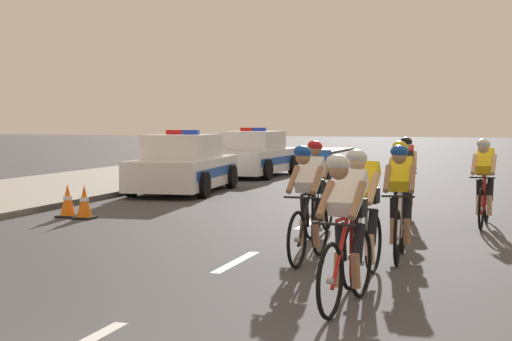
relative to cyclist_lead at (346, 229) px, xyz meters
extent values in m
cube|color=#A3A099|center=(-9.89, 10.38, -0.73)|extent=(5.08, 60.00, 0.12)
cube|color=#9E9E99|center=(-7.43, 10.38, -0.72)|extent=(0.16, 60.00, 0.13)
cube|color=white|center=(-1.84, 2.02, -0.78)|extent=(0.14, 1.60, 0.01)
cube|color=white|center=(-1.84, 6.02, -0.78)|extent=(0.14, 1.60, 0.01)
cube|color=white|center=(-1.84, 10.02, -0.78)|extent=(0.14, 1.60, 0.01)
torus|color=black|center=(-0.05, -0.47, -0.42)|extent=(0.12, 0.72, 0.72)
cylinder|color=#99999E|center=(-0.05, -0.47, -0.42)|extent=(0.07, 0.07, 0.06)
torus|color=black|center=(0.06, 0.52, -0.42)|extent=(0.12, 0.72, 0.72)
cylinder|color=#99999E|center=(0.06, 0.52, -0.42)|extent=(0.07, 0.07, 0.06)
cylinder|color=#B21919|center=(0.00, -0.03, 0.11)|extent=(0.10, 0.55, 0.04)
cylinder|color=#B21919|center=(-0.02, -0.20, -0.21)|extent=(0.09, 0.48, 0.63)
cylinder|color=#B21919|center=(0.02, 0.17, -0.19)|extent=(0.04, 0.04, 0.65)
cylinder|color=black|center=(-0.04, -0.38, 0.09)|extent=(0.42, 0.07, 0.03)
cube|color=black|center=(0.02, 0.17, 0.15)|extent=(0.12, 0.23, 0.05)
cube|color=white|center=(0.01, 0.05, 0.35)|extent=(0.34, 0.58, 0.45)
cube|color=black|center=(0.02, 0.16, 0.19)|extent=(0.30, 0.23, 0.18)
cylinder|color=black|center=(0.10, 0.10, -0.15)|extent=(0.13, 0.23, 0.40)
cylinder|color=#9E7051|center=(0.09, 0.02, -0.41)|extent=(0.11, 0.16, 0.36)
cylinder|color=black|center=(-0.08, 0.12, -0.15)|extent=(0.13, 0.18, 0.40)
cylinder|color=#9E7051|center=(-0.09, 0.04, -0.41)|extent=(0.10, 0.13, 0.36)
cylinder|color=#9E7051|center=(0.14, -0.18, 0.30)|extent=(0.12, 0.41, 0.35)
cylinder|color=#9E7051|center=(-0.18, -0.15, 0.30)|extent=(0.12, 0.41, 0.35)
sphere|color=#9E7051|center=(-0.03, -0.25, 0.59)|extent=(0.19, 0.19, 0.19)
ellipsoid|color=white|center=(-0.03, -0.26, 0.66)|extent=(0.26, 0.34, 0.24)
torus|color=black|center=(-0.11, 0.82, -0.42)|extent=(0.11, 0.73, 0.72)
cylinder|color=#99999E|center=(-0.11, 0.82, -0.42)|extent=(0.06, 0.06, 0.06)
torus|color=black|center=(-0.02, 1.82, -0.42)|extent=(0.11, 0.73, 0.72)
cylinder|color=#99999E|center=(-0.02, 1.82, -0.42)|extent=(0.06, 0.06, 0.06)
cylinder|color=silver|center=(-0.07, 1.27, 0.11)|extent=(0.08, 0.55, 0.04)
cylinder|color=silver|center=(-0.08, 1.10, -0.21)|extent=(0.08, 0.48, 0.63)
cylinder|color=silver|center=(-0.05, 1.47, -0.19)|extent=(0.04, 0.04, 0.65)
cylinder|color=black|center=(-0.10, 0.92, 0.09)|extent=(0.42, 0.06, 0.03)
cube|color=black|center=(-0.05, 1.47, 0.15)|extent=(0.12, 0.23, 0.05)
cube|color=yellow|center=(-0.06, 1.34, 0.35)|extent=(0.33, 0.56, 0.47)
cube|color=black|center=(-0.05, 1.46, 0.19)|extent=(0.30, 0.22, 0.18)
cylinder|color=black|center=(0.03, 1.40, -0.15)|extent=(0.13, 0.23, 0.40)
cylinder|color=tan|center=(0.03, 1.32, -0.41)|extent=(0.10, 0.16, 0.36)
cylinder|color=black|center=(-0.14, 1.42, -0.15)|extent=(0.12, 0.18, 0.40)
cylinder|color=tan|center=(-0.15, 1.34, -0.41)|extent=(0.10, 0.13, 0.36)
cylinder|color=tan|center=(0.08, 1.12, 0.30)|extent=(0.11, 0.41, 0.35)
cylinder|color=tan|center=(-0.24, 1.14, 0.30)|extent=(0.11, 0.41, 0.35)
sphere|color=tan|center=(-0.09, 1.05, 0.59)|extent=(0.19, 0.19, 0.19)
ellipsoid|color=white|center=(-0.09, 1.04, 0.66)|extent=(0.26, 0.33, 0.24)
torus|color=black|center=(-0.97, 1.84, -0.42)|extent=(0.09, 0.73, 0.72)
cylinder|color=#99999E|center=(-0.97, 1.84, -0.42)|extent=(0.06, 0.06, 0.06)
torus|color=black|center=(-0.91, 2.84, -0.42)|extent=(0.09, 0.73, 0.72)
cylinder|color=#99999E|center=(-0.91, 2.84, -0.42)|extent=(0.06, 0.06, 0.06)
cylinder|color=black|center=(-0.94, 2.29, 0.11)|extent=(0.07, 0.55, 0.04)
cylinder|color=black|center=(-0.96, 2.11, -0.21)|extent=(0.07, 0.48, 0.63)
cylinder|color=black|center=(-0.93, 2.49, -0.19)|extent=(0.04, 0.04, 0.65)
cylinder|color=black|center=(-0.97, 1.94, 0.09)|extent=(0.42, 0.05, 0.03)
cube|color=black|center=(-0.93, 2.49, 0.15)|extent=(0.11, 0.23, 0.05)
cube|color=white|center=(-0.94, 2.36, 0.35)|extent=(0.31, 0.56, 0.46)
cube|color=black|center=(-0.93, 2.48, 0.19)|extent=(0.29, 0.22, 0.18)
cylinder|color=black|center=(-0.85, 2.42, -0.15)|extent=(0.12, 0.23, 0.40)
cylinder|color=#9E7051|center=(-0.85, 2.34, -0.41)|extent=(0.10, 0.16, 0.36)
cylinder|color=black|center=(-1.03, 2.43, -0.15)|extent=(0.12, 0.18, 0.40)
cylinder|color=#9E7051|center=(-1.03, 2.35, -0.41)|extent=(0.10, 0.13, 0.36)
cylinder|color=#9E7051|center=(-0.79, 2.14, 0.30)|extent=(0.10, 0.41, 0.35)
cylinder|color=#9E7051|center=(-1.11, 2.16, 0.30)|extent=(0.10, 0.41, 0.35)
sphere|color=#9E7051|center=(-0.96, 2.06, 0.59)|extent=(0.19, 0.19, 0.19)
ellipsoid|color=blue|center=(-0.96, 2.05, 0.66)|extent=(0.25, 0.33, 0.24)
torus|color=black|center=(0.19, 2.36, -0.42)|extent=(0.08, 0.73, 0.72)
cylinder|color=#99999E|center=(0.19, 2.36, -0.42)|extent=(0.06, 0.06, 0.06)
torus|color=black|center=(0.14, 3.36, -0.42)|extent=(0.08, 0.73, 0.72)
cylinder|color=#99999E|center=(0.14, 3.36, -0.42)|extent=(0.06, 0.06, 0.06)
cylinder|color=white|center=(0.17, 2.81, 0.11)|extent=(0.06, 0.55, 0.04)
cylinder|color=white|center=(0.18, 2.64, -0.21)|extent=(0.06, 0.48, 0.63)
cylinder|color=white|center=(0.16, 3.01, -0.19)|extent=(0.04, 0.04, 0.65)
cylinder|color=black|center=(0.19, 2.46, 0.09)|extent=(0.42, 0.05, 0.03)
cube|color=black|center=(0.16, 3.01, 0.15)|extent=(0.11, 0.22, 0.05)
cube|color=yellow|center=(0.17, 2.89, 0.35)|extent=(0.31, 0.56, 0.46)
cube|color=black|center=(0.16, 3.00, 0.19)|extent=(0.29, 0.21, 0.18)
cylinder|color=black|center=(0.25, 2.95, -0.15)|extent=(0.12, 0.23, 0.40)
cylinder|color=#9E7051|center=(0.26, 2.88, -0.41)|extent=(0.10, 0.16, 0.36)
cylinder|color=black|center=(0.07, 2.95, -0.15)|extent=(0.12, 0.17, 0.40)
cylinder|color=#9E7051|center=(0.08, 2.87, -0.41)|extent=(0.10, 0.13, 0.36)
cylinder|color=#9E7051|center=(0.34, 2.68, 0.30)|extent=(0.10, 0.40, 0.35)
cylinder|color=#9E7051|center=(0.02, 2.66, 0.30)|extent=(0.10, 0.40, 0.35)
sphere|color=#9E7051|center=(0.18, 2.59, 0.59)|extent=(0.19, 0.19, 0.19)
ellipsoid|color=blue|center=(0.18, 2.58, 0.66)|extent=(0.25, 0.33, 0.24)
torus|color=black|center=(-0.06, 4.35, -0.42)|extent=(0.06, 0.72, 0.72)
cylinder|color=#99999E|center=(-0.06, 4.35, -0.42)|extent=(0.06, 0.06, 0.06)
torus|color=black|center=(-0.04, 5.35, -0.42)|extent=(0.06, 0.72, 0.72)
cylinder|color=#99999E|center=(-0.04, 5.35, -0.42)|extent=(0.06, 0.06, 0.06)
cylinder|color=#1E1E99|center=(-0.05, 4.80, 0.11)|extent=(0.05, 0.55, 0.04)
cylinder|color=#1E1E99|center=(-0.06, 4.62, -0.21)|extent=(0.05, 0.48, 0.63)
cylinder|color=#1E1E99|center=(-0.05, 5.00, -0.19)|extent=(0.04, 0.04, 0.65)
cylinder|color=black|center=(-0.06, 4.45, 0.09)|extent=(0.42, 0.04, 0.03)
cube|color=black|center=(-0.05, 5.00, 0.15)|extent=(0.11, 0.22, 0.05)
cube|color=black|center=(-0.05, 4.87, 0.35)|extent=(0.29, 0.56, 0.45)
cube|color=black|center=(-0.05, 4.99, 0.19)|extent=(0.28, 0.21, 0.18)
cylinder|color=black|center=(0.04, 4.93, -0.15)|extent=(0.12, 0.23, 0.40)
cylinder|color=#9E7051|center=(0.04, 4.85, -0.41)|extent=(0.09, 0.16, 0.36)
cylinder|color=black|center=(-0.14, 4.94, -0.15)|extent=(0.11, 0.17, 0.40)
cylinder|color=#9E7051|center=(-0.14, 4.86, -0.41)|extent=(0.09, 0.12, 0.36)
cylinder|color=#9E7051|center=(0.10, 4.65, 0.30)|extent=(0.09, 0.40, 0.35)
cylinder|color=#9E7051|center=(-0.22, 4.66, 0.30)|extent=(0.09, 0.40, 0.35)
sphere|color=#9E7051|center=(-0.06, 4.57, 0.59)|extent=(0.19, 0.19, 0.19)
ellipsoid|color=yellow|center=(-0.06, 4.56, 0.66)|extent=(0.24, 0.32, 0.24)
torus|color=black|center=(-1.37, 4.21, -0.42)|extent=(0.07, 0.73, 0.72)
cylinder|color=#99999E|center=(-1.37, 4.21, -0.42)|extent=(0.06, 0.06, 0.06)
torus|color=black|center=(-1.33, 5.20, -0.42)|extent=(0.07, 0.73, 0.72)
cylinder|color=#99999E|center=(-1.33, 5.20, -0.42)|extent=(0.06, 0.06, 0.06)
cylinder|color=white|center=(-1.35, 4.66, 0.11)|extent=(0.05, 0.55, 0.04)
cylinder|color=white|center=(-1.36, 4.48, -0.21)|extent=(0.06, 0.48, 0.63)
cylinder|color=white|center=(-1.34, 4.86, -0.19)|extent=(0.04, 0.04, 0.65)
cylinder|color=black|center=(-1.36, 4.31, 0.09)|extent=(0.42, 0.04, 0.03)
cube|color=black|center=(-1.34, 4.86, 0.15)|extent=(0.11, 0.22, 0.05)
cube|color=blue|center=(-1.35, 4.73, 0.35)|extent=(0.30, 0.56, 0.44)
cube|color=black|center=(-1.35, 4.85, 0.19)|extent=(0.29, 0.21, 0.18)
cylinder|color=black|center=(-1.26, 4.79, -0.15)|extent=(0.12, 0.23, 0.40)
cylinder|color=#9E7051|center=(-1.26, 4.71, -0.41)|extent=(0.10, 0.16, 0.36)
cylinder|color=black|center=(-1.44, 4.80, -0.15)|extent=(0.12, 0.17, 0.40)
cylinder|color=#9E7051|center=(-1.44, 4.72, -0.41)|extent=(0.09, 0.13, 0.36)
cylinder|color=#9E7051|center=(-1.20, 4.51, 0.30)|extent=(0.09, 0.40, 0.35)
cylinder|color=#9E7051|center=(-1.52, 4.52, 0.30)|extent=(0.09, 0.40, 0.35)
sphere|color=#9E7051|center=(-1.36, 4.43, 0.59)|extent=(0.19, 0.19, 0.19)
ellipsoid|color=red|center=(-1.36, 4.42, 0.66)|extent=(0.24, 0.32, 0.24)
torus|color=black|center=(-0.25, 6.91, -0.42)|extent=(0.12, 0.72, 0.72)
cylinder|color=#99999E|center=(-0.25, 6.91, -0.42)|extent=(0.07, 0.07, 0.06)
torus|color=black|center=(-0.35, 7.90, -0.42)|extent=(0.12, 0.72, 0.72)
cylinder|color=#99999E|center=(-0.35, 7.90, -0.42)|extent=(0.07, 0.07, 0.06)
cylinder|color=white|center=(-0.29, 7.35, 0.11)|extent=(0.09, 0.55, 0.04)
cylinder|color=white|center=(-0.27, 7.18, -0.21)|extent=(0.09, 0.48, 0.63)
cylinder|color=white|center=(-0.31, 7.55, -0.19)|extent=(0.04, 0.04, 0.65)
cylinder|color=black|center=(-0.26, 7.01, 0.09)|extent=(0.42, 0.07, 0.03)
cube|color=black|center=(-0.31, 7.55, 0.15)|extent=(0.12, 0.23, 0.05)
cube|color=red|center=(-0.30, 7.43, 0.35)|extent=(0.33, 0.56, 0.47)
cube|color=black|center=(-0.31, 7.54, 0.19)|extent=(0.30, 0.23, 0.18)
cylinder|color=black|center=(-0.22, 7.50, -0.15)|extent=(0.13, 0.23, 0.40)
cylinder|color=tan|center=(-0.21, 7.42, -0.41)|extent=(0.11, 0.16, 0.36)
cylinder|color=black|center=(-0.39, 7.48, -0.15)|extent=(0.13, 0.18, 0.40)
cylinder|color=tan|center=(-0.39, 7.40, -0.41)|extent=(0.10, 0.13, 0.36)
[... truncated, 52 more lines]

